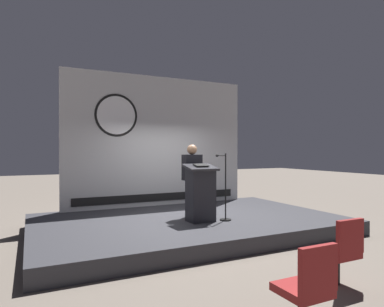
{
  "coord_description": "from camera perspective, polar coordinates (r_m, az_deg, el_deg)",
  "views": [
    {
      "loc": [
        -3.13,
        -6.56,
        1.75
      ],
      "look_at": [
        0.05,
        -0.07,
        1.7
      ],
      "focal_mm": 31.25,
      "sensor_mm": 36.0,
      "label": 1
    }
  ],
  "objects": [
    {
      "name": "audience_chair_left",
      "position": [
        4.88,
        24.22,
        -14.54
      ],
      "size": [
        0.44,
        0.45,
        0.89
      ],
      "color": "black",
      "rests_on": "ground"
    },
    {
      "name": "microphone_stand",
      "position": [
        7.1,
        5.54,
        -7.36
      ],
      "size": [
        0.24,
        0.5,
        1.4
      ],
      "color": "black",
      "rests_on": "stage_platform"
    },
    {
      "name": "audience_chair_right",
      "position": [
        3.56,
        19.21,
        -20.31
      ],
      "size": [
        0.44,
        0.45,
        0.89
      ],
      "color": "black",
      "rests_on": "ground"
    },
    {
      "name": "speaker_person",
      "position": [
        7.35,
        -0.0,
        -4.55
      ],
      "size": [
        0.4,
        0.26,
        1.59
      ],
      "color": "black",
      "rests_on": "stage_platform"
    },
    {
      "name": "stage_platform",
      "position": [
        7.44,
        -0.6,
        -11.97
      ],
      "size": [
        6.4,
        4.0,
        0.3
      ],
      "primitive_type": "cube",
      "color": "#333338",
      "rests_on": "ground"
    },
    {
      "name": "banner_display",
      "position": [
        8.97,
        -5.83,
        2.11
      ],
      "size": [
        4.96,
        0.12,
        3.43
      ],
      "color": "silver",
      "rests_on": "stage_platform"
    },
    {
      "name": "podium",
      "position": [
        6.93,
        1.47,
        -6.76
      ],
      "size": [
        0.64,
        0.5,
        1.19
      ],
      "color": "#26262B",
      "rests_on": "stage_platform"
    },
    {
      "name": "ground_plane",
      "position": [
        7.48,
        -0.6,
        -13.1
      ],
      "size": [
        40.0,
        40.0,
        0.0
      ],
      "primitive_type": "plane",
      "color": "#6B6056"
    }
  ]
}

